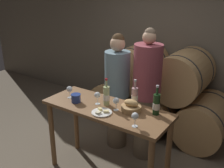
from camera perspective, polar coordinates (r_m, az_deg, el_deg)
The scene contains 15 objects.
stone_wall_back at distance 4.57m, azimuth 13.89°, elevation 11.63°, with size 10.00×0.12×3.20m.
barrel_stack at distance 4.33m, azimuth 10.04°, elevation -2.09°, with size 2.26×0.89×1.39m.
tasting_table at distance 3.11m, azimuth -1.23°, elevation -7.74°, with size 1.53×0.58×0.96m.
person_left at distance 3.72m, azimuth 1.15°, elevation -1.71°, with size 0.35×0.35×1.69m.
person_right at distance 3.48m, azimuth 7.49°, elevation -2.52°, with size 0.37×0.37×1.80m.
wine_bottle_red at distance 2.86m, azimuth 9.64°, elevation -4.37°, with size 0.08×0.08×0.34m.
wine_bottle_white at distance 3.05m, azimuth -1.22°, elevation -2.54°, with size 0.08×0.08×0.33m.
wine_bottle_rose at distance 3.06m, azimuth 4.97°, elevation -2.69°, with size 0.08×0.08×0.31m.
blue_crock at distance 3.17m, azimuth -7.86°, elevation -2.99°, with size 0.12×0.12×0.10m.
bread_basket at distance 2.93m, azimuth 4.19°, elevation -4.96°, with size 0.23×0.23×0.14m.
cheese_plate at distance 2.90m, azimuth -2.26°, elevation -6.16°, with size 0.23×0.23×0.04m.
wine_glass_far_left at distance 3.28m, azimuth -9.23°, elevation -1.17°, with size 0.07×0.07×0.15m.
wine_glass_left at distance 3.07m, azimuth -3.20°, elevation -2.48°, with size 0.07×0.07×0.15m.
wine_glass_center at distance 2.92m, azimuth 0.86°, elevation -3.77°, with size 0.07×0.07×0.15m.
wine_glass_right at distance 2.60m, azimuth 5.05°, elevation -7.05°, with size 0.07×0.07×0.15m.
Camera 1 is at (1.60, -2.22, 2.27)m, focal length 42.00 mm.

